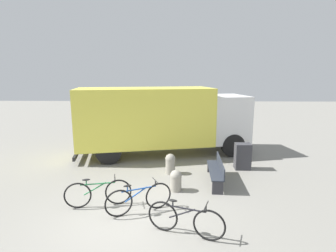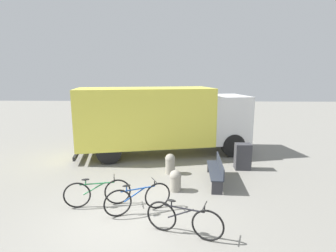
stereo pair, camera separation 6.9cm
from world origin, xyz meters
The scene contains 9 objects.
ground_plane centered at (0.00, 0.00, 0.00)m, with size 60.00×60.00×0.00m, color gray.
delivery_truck centered at (0.63, 5.54, 1.71)m, with size 7.99×3.72×3.05m.
park_bench centered at (2.66, 2.30, 0.46)m, with size 0.50×1.99×0.82m.
bicycle_near centered at (-0.91, 0.57, 0.39)m, with size 1.80×0.55×0.83m.
bicycle_middle centered at (0.27, 0.26, 0.39)m, with size 1.69×0.81×0.83m.
bicycle_far centered at (1.46, -0.74, 0.39)m, with size 1.75×0.69×0.83m.
bollard_near_bench centered at (1.26, 1.62, 0.36)m, with size 0.37×0.37×0.68m.
bollard_far_bench centered at (1.06, 3.08, 0.41)m, with size 0.37×0.37×0.76m.
utility_box centered at (3.86, 3.64, 0.51)m, with size 0.59×0.42×1.01m.
Camera 1 is at (1.20, -6.16, 3.63)m, focal length 28.00 mm.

